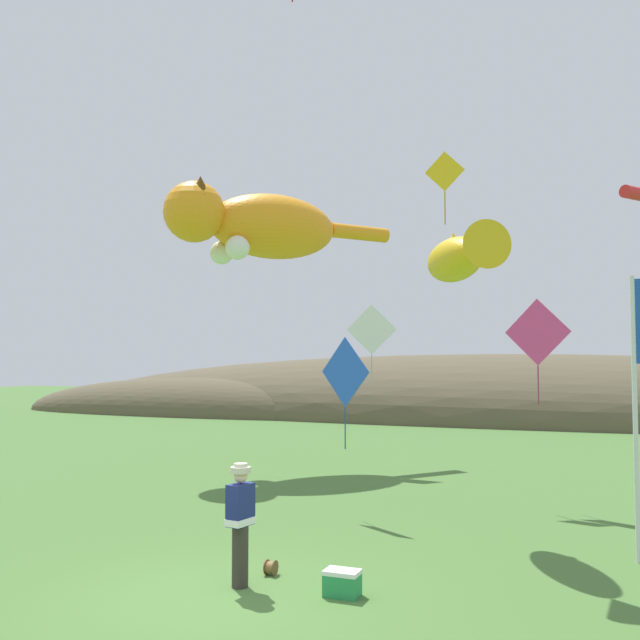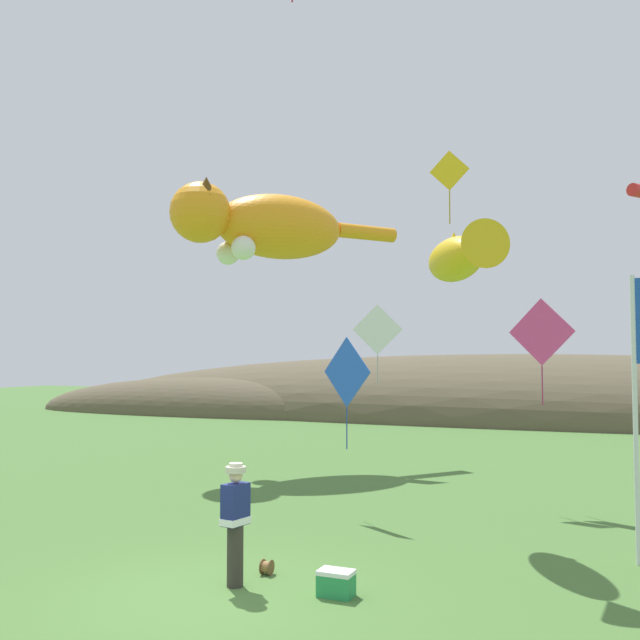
# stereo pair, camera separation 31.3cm
# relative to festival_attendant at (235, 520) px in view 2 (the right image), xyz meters

# --- Properties ---
(ground_plane) EXTENTS (120.00, 120.00, 0.00)m
(ground_plane) POSITION_rel_festival_attendant_xyz_m (-0.14, -0.45, -0.95)
(ground_plane) COLOR #477033
(distant_hill_ridge) EXTENTS (59.28, 14.11, 7.15)m
(distant_hill_ridge) POSITION_rel_festival_attendant_xyz_m (-1.88, 31.53, -0.95)
(distant_hill_ridge) COLOR brown
(distant_hill_ridge) RESTS_ON ground
(festival_attendant) EXTENTS (0.34, 0.46, 1.77)m
(festival_attendant) POSITION_rel_festival_attendant_xyz_m (0.00, 0.00, 0.00)
(festival_attendant) COLOR #332D28
(festival_attendant) RESTS_ON ground
(kite_spool) EXTENTS (0.15, 0.23, 0.23)m
(kite_spool) POSITION_rel_festival_attendant_xyz_m (0.17, 0.68, -0.84)
(kite_spool) COLOR olive
(kite_spool) RESTS_ON ground
(picnic_cooler) EXTENTS (0.49, 0.33, 0.36)m
(picnic_cooler) POSITION_rel_festival_attendant_xyz_m (1.51, 0.16, -0.77)
(picnic_cooler) COLOR #268C4C
(picnic_cooler) RESTS_ON ground
(kite_giant_cat) EXTENTS (5.58, 6.72, 2.46)m
(kite_giant_cat) POSITION_rel_festival_attendant_xyz_m (-5.20, 10.96, 6.62)
(kite_giant_cat) COLOR orange
(kite_fish_windsock) EXTENTS (2.22, 3.26, 0.99)m
(kite_fish_windsock) POSITION_rel_festival_attendant_xyz_m (2.46, 4.30, 4.31)
(kite_fish_windsock) COLOR gold
(kite_diamond_blue) EXTENTS (1.33, 0.73, 2.41)m
(kite_diamond_blue) POSITION_rel_festival_attendant_xyz_m (-0.19, 5.17, 2.05)
(kite_diamond_blue) COLOR blue
(kite_diamond_gold) EXTENTS (1.08, 0.04, 1.98)m
(kite_diamond_gold) POSITION_rel_festival_attendant_xyz_m (1.17, 9.42, 7.36)
(kite_diamond_gold) COLOR yellow
(kite_diamond_white) EXTENTS (1.49, 0.35, 2.43)m
(kite_diamond_white) POSITION_rel_festival_attendant_xyz_m (-1.48, 11.31, 3.22)
(kite_diamond_white) COLOR white
(kite_diamond_pink) EXTENTS (1.50, 0.40, 2.45)m
(kite_diamond_pink) POSITION_rel_festival_attendant_xyz_m (3.61, 7.77, 2.95)
(kite_diamond_pink) COLOR #E53F8C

